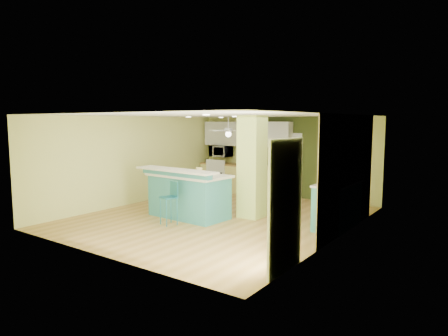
{
  "coord_description": "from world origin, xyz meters",
  "views": [
    {
      "loc": [
        5.7,
        -7.78,
        2.35
      ],
      "look_at": [
        -0.12,
        0.4,
        1.18
      ],
      "focal_mm": 32.0,
      "sensor_mm": 36.0,
      "label": 1
    }
  ],
  "objects_px": {
    "fruit_bowl": "(263,165)",
    "side_counter": "(337,205)",
    "canister": "(199,171)",
    "peninsula": "(188,194)",
    "bar_stool": "(171,196)"
  },
  "relations": [
    {
      "from": "side_counter",
      "to": "bar_stool",
      "type": "bearing_deg",
      "value": -148.09
    },
    {
      "from": "peninsula",
      "to": "side_counter",
      "type": "distance_m",
      "value": 3.53
    },
    {
      "from": "fruit_bowl",
      "to": "canister",
      "type": "relative_size",
      "value": 1.69
    },
    {
      "from": "bar_stool",
      "to": "side_counter",
      "type": "height_order",
      "value": "side_counter"
    },
    {
      "from": "side_counter",
      "to": "canister",
      "type": "bearing_deg",
      "value": -161.81
    },
    {
      "from": "fruit_bowl",
      "to": "canister",
      "type": "height_order",
      "value": "canister"
    },
    {
      "from": "bar_stool",
      "to": "fruit_bowl",
      "type": "relative_size",
      "value": 3.57
    },
    {
      "from": "peninsula",
      "to": "side_counter",
      "type": "height_order",
      "value": "peninsula"
    },
    {
      "from": "bar_stool",
      "to": "canister",
      "type": "height_order",
      "value": "canister"
    },
    {
      "from": "bar_stool",
      "to": "side_counter",
      "type": "distance_m",
      "value": 3.76
    },
    {
      "from": "bar_stool",
      "to": "fruit_bowl",
      "type": "height_order",
      "value": "fruit_bowl"
    },
    {
      "from": "fruit_bowl",
      "to": "peninsula",
      "type": "bearing_deg",
      "value": -90.71
    },
    {
      "from": "bar_stool",
      "to": "canister",
      "type": "xyz_separation_m",
      "value": [
        0.06,
        0.96,
        0.49
      ]
    },
    {
      "from": "fruit_bowl",
      "to": "side_counter",
      "type": "bearing_deg",
      "value": -35.7
    },
    {
      "from": "peninsula",
      "to": "fruit_bowl",
      "type": "relative_size",
      "value": 8.39
    }
  ]
}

